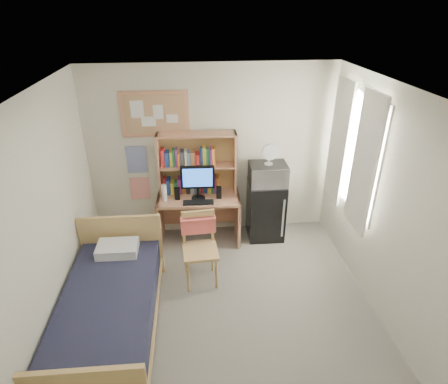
{
  "coord_description": "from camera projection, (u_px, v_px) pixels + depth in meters",
  "views": [
    {
      "loc": [
        -0.35,
        -3.09,
        3.33
      ],
      "look_at": [
        0.09,
        1.2,
        1.11
      ],
      "focal_mm": 30.0,
      "sensor_mm": 36.0,
      "label": 1
    }
  ],
  "objects": [
    {
      "name": "water_bottle",
      "position": [
        164.0,
        193.0,
        5.32
      ],
      "size": [
        0.08,
        0.08,
        0.25
      ],
      "primitive_type": "cylinder",
      "rotation": [
        0.0,
        0.0,
        -0.04
      ],
      "color": "silver",
      "rests_on": "desk"
    },
    {
      "name": "curtain_left",
      "position": [
        364.0,
        164.0,
        4.42
      ],
      "size": [
        0.04,
        0.55,
        1.7
      ],
      "primitive_type": "cube",
      "color": "white",
      "rests_on": "wall_right"
    },
    {
      "name": "pillow",
      "position": [
        118.0,
        249.0,
        4.59
      ],
      "size": [
        0.5,
        0.35,
        0.12
      ],
      "primitive_type": "cube",
      "rotation": [
        0.0,
        0.0,
        -0.02
      ],
      "color": "silver",
      "rests_on": "bed"
    },
    {
      "name": "floor",
      "position": [
        227.0,
        327.0,
        4.29
      ],
      "size": [
        3.6,
        4.2,
        0.02
      ],
      "primitive_type": "cube",
      "color": "gray",
      "rests_on": "ground"
    },
    {
      "name": "microwave",
      "position": [
        268.0,
        174.0,
        5.46
      ],
      "size": [
        0.55,
        0.42,
        0.31
      ],
      "primitive_type": "cube",
      "rotation": [
        0.0,
        0.0,
        -0.02
      ],
      "color": "silver",
      "rests_on": "mini_fridge"
    },
    {
      "name": "wall_right",
      "position": [
        400.0,
        221.0,
        3.85
      ],
      "size": [
        0.04,
        4.2,
        2.6
      ],
      "primitive_type": "cube",
      "color": "silver",
      "rests_on": "floor"
    },
    {
      "name": "desk_chair",
      "position": [
        200.0,
        250.0,
        4.77
      ],
      "size": [
        0.51,
        0.51,
        0.97
      ],
      "primitive_type": "cube",
      "rotation": [
        0.0,
        0.0,
        0.06
      ],
      "color": "tan",
      "rests_on": "floor"
    },
    {
      "name": "ceiling",
      "position": [
        228.0,
        99.0,
        3.1
      ],
      "size": [
        3.6,
        4.2,
        0.02
      ],
      "primitive_type": "cube",
      "color": "silver",
      "rests_on": "wall_back"
    },
    {
      "name": "speaker_right",
      "position": [
        219.0,
        192.0,
        5.41
      ],
      "size": [
        0.08,
        0.08,
        0.18
      ],
      "primitive_type": "cube",
      "rotation": [
        0.0,
        0.0,
        -0.04
      ],
      "color": "black",
      "rests_on": "desk"
    },
    {
      "name": "poster_wave",
      "position": [
        137.0,
        160.0,
        5.46
      ],
      "size": [
        0.3,
        0.01,
        0.42
      ],
      "primitive_type": "cube",
      "color": "#253C97",
      "rests_on": "wall_back"
    },
    {
      "name": "wall_left",
      "position": [
        38.0,
        241.0,
        3.53
      ],
      "size": [
        0.04,
        4.2,
        2.6
      ],
      "primitive_type": "cube",
      "color": "silver",
      "rests_on": "floor"
    },
    {
      "name": "mini_fridge",
      "position": [
        266.0,
        210.0,
        5.76
      ],
      "size": [
        0.55,
        0.55,
        0.91
      ],
      "primitive_type": "cube",
      "rotation": [
        0.0,
        0.0,
        -0.02
      ],
      "color": "black",
      "rests_on": "floor"
    },
    {
      "name": "desk_fan",
      "position": [
        269.0,
        155.0,
        5.32
      ],
      "size": [
        0.24,
        0.24,
        0.29
      ],
      "primitive_type": "cylinder",
      "rotation": [
        0.0,
        0.0,
        -0.02
      ],
      "color": "silver",
      "rests_on": "microwave"
    },
    {
      "name": "keyboard",
      "position": [
        198.0,
        202.0,
        5.31
      ],
      "size": [
        0.44,
        0.16,
        0.02
      ],
      "primitive_type": "cube",
      "rotation": [
        0.0,
        0.0,
        -0.04
      ],
      "color": "black",
      "rests_on": "desk"
    },
    {
      "name": "poster_japan",
      "position": [
        140.0,
        188.0,
        5.68
      ],
      "size": [
        0.28,
        0.01,
        0.36
      ],
      "primitive_type": "cube",
      "color": "red",
      "rests_on": "wall_back"
    },
    {
      "name": "monitor",
      "position": [
        198.0,
        183.0,
        5.32
      ],
      "size": [
        0.48,
        0.06,
        0.51
      ],
      "primitive_type": "cube",
      "rotation": [
        0.0,
        0.0,
        -0.04
      ],
      "color": "black",
      "rests_on": "desk"
    },
    {
      "name": "speaker_left",
      "position": [
        177.0,
        194.0,
        5.38
      ],
      "size": [
        0.08,
        0.08,
        0.18
      ],
      "primitive_type": "cube",
      "rotation": [
        0.0,
        0.0,
        -0.04
      ],
      "color": "black",
      "rests_on": "desk"
    },
    {
      "name": "wall_back",
      "position": [
        212.0,
        153.0,
        5.55
      ],
      "size": [
        3.6,
        0.04,
        2.6
      ],
      "primitive_type": "cube",
      "color": "silver",
      "rests_on": "floor"
    },
    {
      "name": "bed",
      "position": [
        110.0,
        314.0,
        4.08
      ],
      "size": [
        1.04,
        2.02,
        0.55
      ],
      "primitive_type": "cube",
      "rotation": [
        0.0,
        0.0,
        -0.02
      ],
      "color": "black",
      "rests_on": "floor"
    },
    {
      "name": "curtain_right",
      "position": [
        339.0,
        141.0,
        5.13
      ],
      "size": [
        0.04,
        0.55,
        1.7
      ],
      "primitive_type": "cube",
      "color": "white",
      "rests_on": "wall_right"
    },
    {
      "name": "hoodie",
      "position": [
        198.0,
        225.0,
        4.82
      ],
      "size": [
        0.46,
        0.16,
        0.21
      ],
      "primitive_type": "cube",
      "rotation": [
        0.0,
        0.0,
        0.06
      ],
      "color": "#EB6359",
      "rests_on": "desk_chair"
    },
    {
      "name": "bulletin_board",
      "position": [
        155.0,
        114.0,
        5.18
      ],
      "size": [
        0.94,
        0.03,
        0.64
      ],
      "primitive_type": "cube",
      "color": "tan",
      "rests_on": "wall_back"
    },
    {
      "name": "hutch",
      "position": [
        197.0,
        164.0,
        5.41
      ],
      "size": [
        1.13,
        0.33,
        0.92
      ],
      "primitive_type": "cube",
      "rotation": [
        0.0,
        0.0,
        -0.04
      ],
      "color": "tan",
      "rests_on": "desk"
    },
    {
      "name": "desk",
      "position": [
        199.0,
        219.0,
        5.66
      ],
      "size": [
        1.23,
        0.65,
        0.76
      ],
      "primitive_type": "cube",
      "rotation": [
        0.0,
        0.0,
        -0.04
      ],
      "color": "tan",
      "rests_on": "floor"
    },
    {
      "name": "window_unit",
      "position": [
        353.0,
        152.0,
        4.77
      ],
      "size": [
        0.1,
        1.4,
        1.7
      ],
      "primitive_type": "cube",
      "color": "white",
      "rests_on": "wall_right"
    }
  ]
}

